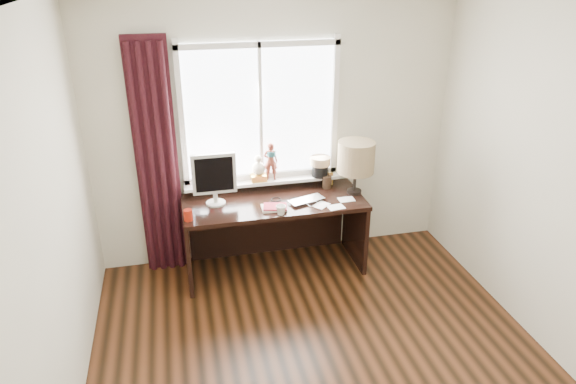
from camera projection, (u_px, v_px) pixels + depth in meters
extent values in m
cube|color=white|center=(352.00, 6.00, 2.62)|extent=(3.50, 4.00, 0.00)
cube|color=beige|center=(276.00, 132.00, 4.93)|extent=(3.50, 0.00, 2.60)
cube|color=beige|center=(36.00, 264.00, 2.80)|extent=(0.00, 4.00, 2.60)
imported|color=silver|center=(307.00, 200.00, 4.78)|extent=(0.39, 0.31, 0.03)
imported|color=white|center=(281.00, 210.00, 4.53)|extent=(0.12, 0.12, 0.09)
cylinder|color=#9B1A0A|center=(188.00, 215.00, 4.42)|extent=(0.08, 0.08, 0.10)
cube|color=white|center=(260.00, 113.00, 4.80)|extent=(1.40, 0.02, 1.30)
cube|color=silver|center=(262.00, 175.00, 5.04)|extent=(1.50, 0.05, 0.05)
cube|color=silver|center=(259.00, 45.00, 4.52)|extent=(1.50, 0.05, 0.05)
cube|color=silver|center=(182.00, 118.00, 4.63)|extent=(0.05, 0.05, 1.40)
cube|color=silver|center=(335.00, 109.00, 4.93)|extent=(0.05, 0.05, 1.40)
cube|color=silver|center=(260.00, 113.00, 4.78)|extent=(0.03, 0.05, 1.30)
cube|color=silver|center=(263.00, 181.00, 5.01)|extent=(1.52, 0.18, 0.03)
cylinder|color=maroon|center=(213.00, 171.00, 4.84)|extent=(0.15, 0.15, 0.27)
cube|color=gold|center=(259.00, 178.00, 4.97)|extent=(0.15, 0.12, 0.06)
sphere|color=beige|center=(258.00, 168.00, 4.93)|extent=(0.13, 0.13, 0.13)
sphere|color=beige|center=(258.00, 159.00, 4.89)|extent=(0.07, 0.07, 0.07)
imported|color=maroon|center=(271.00, 161.00, 4.94)|extent=(0.15, 0.12, 0.38)
cylinder|color=#1E4C51|center=(271.00, 153.00, 4.90)|extent=(0.10, 0.10, 0.05)
cylinder|color=black|center=(320.00, 170.00, 5.06)|extent=(0.16, 0.16, 0.12)
cylinder|color=#8C6B4C|center=(320.00, 161.00, 5.02)|extent=(0.20, 0.20, 0.08)
cube|color=black|center=(157.00, 161.00, 4.70)|extent=(0.38, 0.05, 2.25)
cylinder|color=black|center=(141.00, 166.00, 4.65)|extent=(0.06, 0.06, 2.20)
cylinder|color=black|center=(152.00, 165.00, 4.67)|extent=(0.06, 0.06, 2.20)
cylinder|color=black|center=(162.00, 165.00, 4.69)|extent=(0.06, 0.06, 2.20)
cylinder|color=black|center=(172.00, 164.00, 4.71)|extent=(0.06, 0.06, 2.20)
cube|color=black|center=(274.00, 202.00, 4.82)|extent=(1.70, 0.70, 0.04)
cube|color=black|center=(188.00, 247.00, 4.80)|extent=(0.04, 0.64, 0.71)
cube|color=black|center=(355.00, 228.00, 5.14)|extent=(0.04, 0.64, 0.71)
cube|color=black|center=(268.00, 221.00, 5.27)|extent=(1.60, 0.03, 0.71)
cylinder|color=beige|center=(216.00, 203.00, 4.74)|extent=(0.18, 0.18, 0.01)
cylinder|color=beige|center=(215.00, 197.00, 4.72)|extent=(0.04, 0.04, 0.10)
cube|color=beige|center=(214.00, 174.00, 4.62)|extent=(0.40, 0.04, 0.38)
cube|color=black|center=(214.00, 175.00, 4.60)|extent=(0.34, 0.01, 0.32)
cube|color=beige|center=(274.00, 208.00, 4.64)|extent=(0.23, 0.17, 0.02)
cube|color=maroon|center=(275.00, 207.00, 4.63)|extent=(0.24, 0.19, 0.01)
cylinder|color=black|center=(327.00, 182.00, 5.05)|extent=(0.09, 0.09, 0.12)
cylinder|color=black|center=(325.00, 177.00, 5.03)|extent=(0.01, 0.01, 0.22)
cylinder|color=black|center=(328.00, 179.00, 5.03)|extent=(0.01, 0.01, 0.19)
cylinder|color=black|center=(327.00, 175.00, 5.04)|extent=(0.01, 0.01, 0.25)
cylinder|color=black|center=(328.00, 179.00, 5.05)|extent=(0.01, 0.01, 0.17)
cube|color=gold|center=(328.00, 179.00, 5.11)|extent=(0.10, 0.04, 0.13)
cube|color=#996633|center=(328.00, 179.00, 5.10)|extent=(0.07, 0.02, 0.10)
cylinder|color=black|center=(354.00, 191.00, 4.95)|extent=(0.14, 0.14, 0.03)
cylinder|color=black|center=(355.00, 180.00, 4.90)|extent=(0.03, 0.03, 0.22)
cylinder|color=tan|center=(356.00, 157.00, 4.81)|extent=(0.35, 0.35, 0.30)
cube|color=white|center=(336.00, 207.00, 4.68)|extent=(0.16, 0.13, 0.00)
cube|color=white|center=(346.00, 199.00, 4.82)|extent=(0.15, 0.11, 0.00)
cube|color=white|center=(321.00, 205.00, 4.71)|extent=(0.19, 0.18, 0.00)
torus|color=black|center=(297.00, 200.00, 4.80)|extent=(0.18, 0.18, 0.01)
torus|color=black|center=(313.00, 199.00, 4.82)|extent=(0.13, 0.13, 0.01)
torus|color=black|center=(276.00, 200.00, 4.81)|extent=(0.12, 0.12, 0.01)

